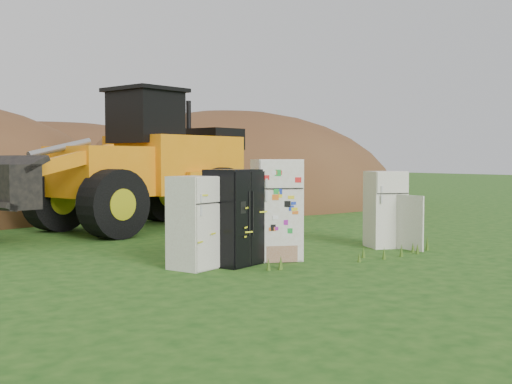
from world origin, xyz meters
TOP-DOWN VIEW (x-y plane):
  - ground at (0.00, 0.00)m, footprint 120.00×120.00m
  - fridge_leftmost at (-2.43, 0.03)m, footprint 0.91×0.89m
  - fridge_black_side at (-1.65, -0.04)m, footprint 1.09×0.98m
  - fridge_sticker at (-0.63, 0.02)m, footprint 1.09×1.05m
  - fridge_open_door at (2.34, 0.03)m, footprint 0.95×0.92m
  - wheel_loader at (-1.20, 6.28)m, footprint 8.53×5.14m
  - dirt_mound_right at (6.63, 12.61)m, footprint 15.51×11.37m
  - dirt_mound_back at (0.47, 17.20)m, footprint 19.84×13.23m

SIDE VIEW (x-z plane):
  - ground at x=0.00m, z-range 0.00..0.00m
  - dirt_mound_right at x=6.63m, z-range -3.91..3.91m
  - dirt_mound_back at x=0.47m, z-range -3.47..3.47m
  - fridge_leftmost at x=-2.43m, z-range 0.00..1.62m
  - fridge_open_door at x=2.34m, z-range 0.00..1.65m
  - fridge_black_side at x=-1.65m, z-range 0.00..1.74m
  - fridge_sticker at x=-0.63m, z-range 0.00..1.91m
  - wheel_loader at x=-1.20m, z-range 0.00..3.86m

